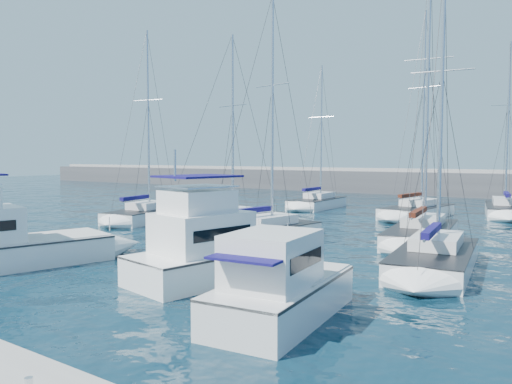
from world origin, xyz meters
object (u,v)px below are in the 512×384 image
Objects in this scene: sailboat_mid_e at (435,259)px; motor_yacht_stbd_inner at (213,251)px; motor_yacht_stbd_outer at (279,290)px; sailboat_mid_c at (264,232)px; sailboat_mid_b at (224,224)px; sailboat_back_a at (317,203)px; sailboat_back_b at (417,211)px; sailboat_mid_d at (422,233)px; sailboat_back_c at (505,210)px; sailboat_mid_a at (145,215)px.

motor_yacht_stbd_inner is at bearing -143.96° from sailboat_mid_e.
sailboat_mid_e reaches higher than motor_yacht_stbd_outer.
motor_yacht_stbd_inner reaches higher than motor_yacht_stbd_outer.
motor_yacht_stbd_inner is 9.38m from sailboat_mid_c.
sailboat_back_a is at bearing 107.21° from sailboat_mid_b.
sailboat_back_a is at bearing 175.70° from sailboat_back_b.
motor_yacht_stbd_inner is at bearing -115.74° from sailboat_mid_d.
sailboat_back_b reaches higher than motor_yacht_stbd_outer.
sailboat_back_a reaches higher than motor_yacht_stbd_outer.
sailboat_mid_e is at bearing 71.68° from motor_yacht_stbd_outer.
sailboat_mid_d is 1.00× the size of sailboat_back_b.
sailboat_mid_d is at bearing 103.10° from sailboat_mid_e.
motor_yacht_stbd_outer is at bearing -36.08° from sailboat_mid_b.
sailboat_mid_e reaches higher than motor_yacht_stbd_inner.
motor_yacht_stbd_outer is 16.75m from sailboat_mid_d.
sailboat_back_a is 16.62m from sailboat_back_c.
sailboat_mid_e is at bearing -1.42° from sailboat_mid_c.
sailboat_mid_a is 8.35m from sailboat_mid_b.
sailboat_back_a is at bearing 117.96° from sailboat_mid_c.
sailboat_mid_d is 12.59m from sailboat_back_b.
sailboat_mid_b reaches higher than motor_yacht_stbd_inner.
sailboat_back_b is (3.99, 16.96, 0.02)m from sailboat_mid_c.
sailboat_back_b is at bearing 92.43° from motor_yacht_stbd_outer.
sailboat_mid_c is at bearing 161.88° from sailboat_mid_e.
sailboat_mid_c is at bearing -22.11° from sailboat_mid_a.
sailboat_back_c is (-0.64, 24.49, 0.01)m from sailboat_mid_e.
sailboat_mid_b is 0.96× the size of sailboat_mid_e.
sailboat_back_c is (6.52, 31.25, -0.61)m from motor_yacht_stbd_inner.
motor_yacht_stbd_inner is 25.73m from sailboat_back_b.
sailboat_back_a is at bearing 109.34° from motor_yacht_stbd_outer.
sailboat_mid_b is 17.60m from sailboat_back_a.
sailboat_back_b is at bearing 29.46° from sailboat_mid_a.
motor_yacht_stbd_outer is at bearing -66.27° from sailboat_back_a.
sailboat_mid_c is (12.71, -2.32, -0.01)m from sailboat_mid_a.
sailboat_back_c is (5.84, 5.53, -0.03)m from sailboat_back_b.
sailboat_mid_a is 12.92m from sailboat_mid_c.
sailboat_mid_b is 0.89× the size of sailboat_back_c.
sailboat_mid_a is 1.12× the size of sailboat_mid_b.
sailboat_back_c reaches higher than sailboat_mid_a.
motor_yacht_stbd_inner is 19.49m from sailboat_mid_a.
sailboat_mid_d is (7.87, 4.98, 0.01)m from sailboat_mid_c.
motor_yacht_stbd_inner is at bearing -43.27° from sailboat_mid_b.
sailboat_mid_a is 1.00× the size of sailboat_back_c.
sailboat_back_b is at bearing 100.57° from sailboat_mid_d.
sailboat_back_c reaches higher than sailboat_mid_b.
sailboat_mid_c is 0.86× the size of sailboat_mid_d.
sailboat_mid_e is (23.18, -4.32, -0.02)m from sailboat_mid_a.
sailboat_back_c is at bearing 89.33° from motor_yacht_stbd_inner.
sailboat_mid_a is at bearing -173.64° from sailboat_mid_b.
sailboat_mid_a is 22.21m from sailboat_back_b.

